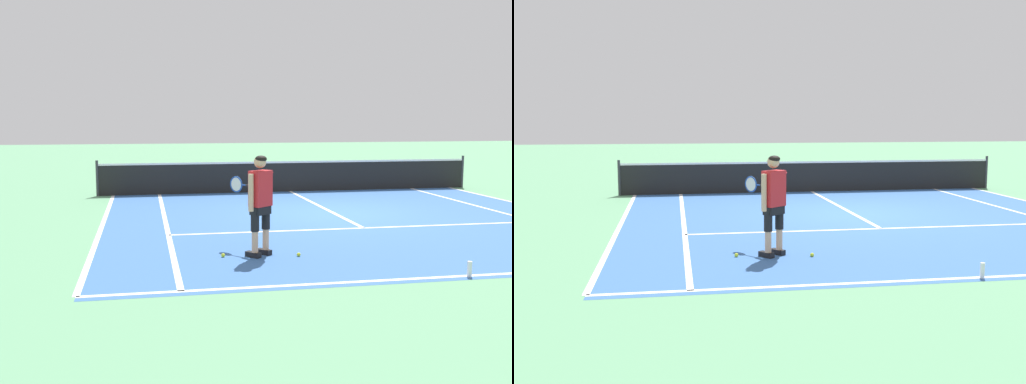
{
  "view_description": "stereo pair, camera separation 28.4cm",
  "coord_description": "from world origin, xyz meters",
  "views": [
    {
      "loc": [
        -4.58,
        -13.79,
        2.34
      ],
      "look_at": [
        -2.66,
        -3.72,
        1.05
      ],
      "focal_mm": 41.65,
      "sensor_mm": 36.0,
      "label": 1
    },
    {
      "loc": [
        -4.3,
        -13.84,
        2.34
      ],
      "look_at": [
        -2.66,
        -3.72,
        1.05
      ],
      "focal_mm": 41.65,
      "sensor_mm": 36.0,
      "label": 2
    }
  ],
  "objects": [
    {
      "name": "line_baseline",
      "position": [
        0.0,
        -5.95,
        0.0
      ],
      "size": [
        10.98,
        0.1,
        0.01
      ],
      "primitive_type": "cube",
      "color": "white",
      "rests_on": "ground"
    },
    {
      "name": "line_singles_left",
      "position": [
        -4.12,
        -0.78,
        0.0
      ],
      "size": [
        0.1,
        10.33,
        0.01
      ],
      "primitive_type": "cube",
      "color": "white",
      "rests_on": "ground"
    },
    {
      "name": "line_centre_service",
      "position": [
        0.0,
        1.19,
        0.0
      ],
      "size": [
        0.1,
        6.4,
        0.01
      ],
      "primitive_type": "cube",
      "color": "white",
      "rests_on": "ground"
    },
    {
      "name": "line_service",
      "position": [
        0.0,
        -2.01,
        0.0
      ],
      "size": [
        8.23,
        0.1,
        0.01
      ],
      "primitive_type": "cube",
      "color": "white",
      "rests_on": "ground"
    },
    {
      "name": "tennis_player",
      "position": [
        -2.67,
        -4.1,
        0.99
      ],
      "size": [
        0.65,
        1.2,
        1.71
      ],
      "color": "black",
      "rests_on": "ground"
    },
    {
      "name": "water_bottle",
      "position": [
        0.12,
        -5.99,
        0.12
      ],
      "size": [
        0.07,
        0.07,
        0.23
      ],
      "primitive_type": "cylinder",
      "color": "white",
      "rests_on": "ground"
    },
    {
      "name": "line_singles_right",
      "position": [
        4.12,
        -0.78,
        0.0
      ],
      "size": [
        0.1,
        10.33,
        0.01
      ],
      "primitive_type": "cube",
      "color": "white",
      "rests_on": "ground"
    },
    {
      "name": "court_inner_surface",
      "position": [
        0.0,
        -0.78,
        0.0
      ],
      "size": [
        10.98,
        10.73,
        0.0
      ],
      "primitive_type": "cube",
      "color": "#3866A8",
      "rests_on": "ground"
    },
    {
      "name": "line_doubles_left",
      "position": [
        -5.49,
        -0.78,
        0.0
      ],
      "size": [
        0.1,
        10.33,
        0.01
      ],
      "primitive_type": "cube",
      "color": "white",
      "rests_on": "ground"
    },
    {
      "name": "tennis_ball_near_feet",
      "position": [
        -3.29,
        -4.08,
        0.03
      ],
      "size": [
        0.07,
        0.07,
        0.07
      ],
      "primitive_type": "sphere",
      "color": "#CCE02D",
      "rests_on": "ground"
    },
    {
      "name": "ground_plane",
      "position": [
        0.0,
        0.0,
        0.0
      ],
      "size": [
        80.0,
        80.0,
        0.0
      ],
      "primitive_type": "plane",
      "color": "#609E70"
    },
    {
      "name": "tennis_ball_by_baseline",
      "position": [
        -2.02,
        -4.26,
        0.03
      ],
      "size": [
        0.07,
        0.07,
        0.07
      ],
      "primitive_type": "sphere",
      "color": "#CCE02D",
      "rests_on": "ground"
    },
    {
      "name": "tennis_net",
      "position": [
        0.0,
        4.39,
        0.5
      ],
      "size": [
        11.96,
        0.08,
        1.07
      ],
      "color": "#333338",
      "rests_on": "ground"
    }
  ]
}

